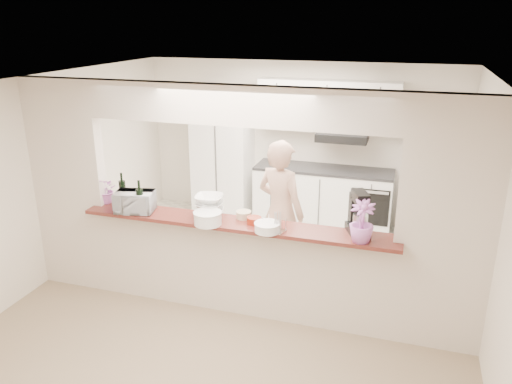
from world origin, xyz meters
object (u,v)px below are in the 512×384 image
at_px(stand_mixer, 358,214).
at_px(toaster_oven, 135,202).
at_px(refrigerator, 434,185).
at_px(person, 281,213).

bearing_deg(stand_mixer, toaster_oven, -176.09).
distance_m(refrigerator, stand_mixer, 2.74).
bearing_deg(toaster_oven, refrigerator, 27.85).
bearing_deg(toaster_oven, stand_mixer, -8.92).
height_order(refrigerator, person, person).
xyz_separation_m(toaster_oven, person, (1.41, 0.94, -0.32)).
distance_m(toaster_oven, person, 1.72).
relative_size(refrigerator, person, 0.96).
distance_m(refrigerator, person, 2.55).
relative_size(refrigerator, toaster_oven, 4.13).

